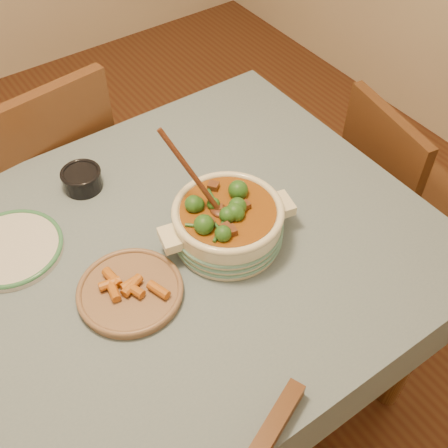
# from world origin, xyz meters

# --- Properties ---
(floor) EXTENTS (4.50, 4.50, 0.00)m
(floor) POSITION_xyz_m (0.00, 0.00, 0.00)
(floor) COLOR #4F2716
(floor) RESTS_ON ground
(dining_table) EXTENTS (1.68, 1.08, 0.76)m
(dining_table) POSITION_xyz_m (0.00, 0.00, 0.66)
(dining_table) COLOR brown
(dining_table) RESTS_ON floor
(stew_casserole) EXTENTS (0.36, 0.32, 0.33)m
(stew_casserole) POSITION_xyz_m (0.31, -0.05, 0.83)
(stew_casserole) COLOR #EDE7C6
(stew_casserole) RESTS_ON dining_table
(white_plate) EXTENTS (0.33, 0.33, 0.02)m
(white_plate) POSITION_xyz_m (-0.16, 0.23, 0.77)
(white_plate) COLOR silver
(white_plate) RESTS_ON dining_table
(condiment_bowl) EXTENTS (0.13, 0.13, 0.06)m
(condiment_bowl) POSITION_xyz_m (0.10, 0.34, 0.79)
(condiment_bowl) COLOR black
(condiment_bowl) RESTS_ON dining_table
(fried_plate) EXTENTS (0.33, 0.33, 0.04)m
(fried_plate) POSITION_xyz_m (0.03, -0.06, 0.77)
(fried_plate) COLOR #85624A
(fried_plate) RESTS_ON dining_table
(chair_far) EXTENTS (0.49, 0.49, 0.94)m
(chair_far) POSITION_xyz_m (0.08, 0.68, 0.53)
(chair_far) COLOR brown
(chair_far) RESTS_ON floor
(chair_right) EXTENTS (0.44, 0.44, 0.82)m
(chair_right) POSITION_xyz_m (1.08, 0.01, 0.46)
(chair_right) COLOR brown
(chair_right) RESTS_ON floor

